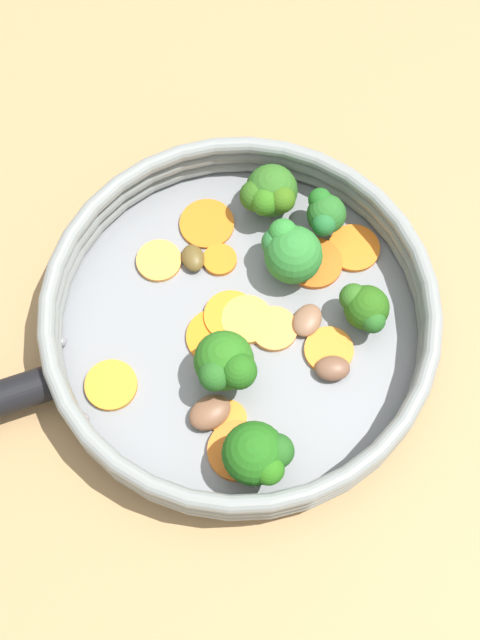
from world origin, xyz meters
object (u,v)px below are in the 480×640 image
Objects in this scene: carrot_slice_8 at (111,385)px; broccoli_floret_0 at (225,364)px; carrot_slice_10 at (233,314)px; mushroom_piece_1 at (332,368)px; carrot_slice_9 at (216,336)px; mushroom_piece_3 at (307,320)px; carrot_slice_6 at (221,357)px; carrot_slice_0 at (354,248)px; carrot_slice_13 at (207,224)px; carrot_slice_1 at (329,350)px; carrot_slice_4 at (159,261)px; broccoli_floret_3 at (325,214)px; carrot_slice_11 at (238,451)px; broccoli_floret_4 at (258,455)px; carrot_slice_7 at (311,259)px; carrot_slice_2 at (274,329)px; carrot_slice_3 at (220,260)px; mushroom_piece_2 at (210,412)px; carrot_slice_5 at (249,322)px; mushroom_piece_0 at (193,258)px; skillet at (240,330)px; broccoli_floret_1 at (290,252)px; broccoli_floret_5 at (269,193)px; broccoli_floret_2 at (364,307)px; carrot_slice_12 at (228,418)px.

broccoli_floret_0 is (0.05, 0.07, 0.03)m from carrot_slice_8.
carrot_slice_10 is at bearing 80.17° from carrot_slice_8.
carrot_slice_8 is 1.49× the size of mushroom_piece_1.
mushroom_piece_3 reaches higher than carrot_slice_9.
carrot_slice_6 is 0.02m from carrot_slice_9.
carrot_slice_0 reaches higher than carrot_slice_13.
carrot_slice_13 is at bearing 178.88° from carrot_slice_1.
carrot_slice_4 is 0.88× the size of broccoli_floret_3.
broccoli_floret_4 is at bearing 11.98° from carrot_slice_11.
mushroom_piece_3 is at bearing -47.13° from carrot_slice_7.
carrot_slice_4 is (-0.11, -0.03, -0.00)m from carrot_slice_2.
mushroom_piece_2 is (0.09, -0.09, 0.01)m from carrot_slice_3.
carrot_slice_5 reaches higher than carrot_slice_3.
broccoli_floret_4 is (0.10, -0.15, 0.03)m from carrot_slice_7.
mushroom_piece_0 is 0.15m from mushroom_piece_1.
skillet is 0.07m from carrot_slice_1.
carrot_slice_10 is (0.02, 0.11, 0.00)m from carrot_slice_8.
carrot_slice_10 is at bearing -7.34° from mushroom_piece_0.
mushroom_piece_0 is at bearing -135.73° from broccoli_floret_1.
carrot_slice_0 is 1.14× the size of carrot_slice_2.
broccoli_floret_5 is (-0.16, 0.16, -0.01)m from broccoli_floret_4.
broccoli_floret_5 reaches higher than skillet.
carrot_slice_0 is at bearing 78.62° from carrot_slice_10.
broccoli_floret_2 reaches higher than carrot_slice_2.
broccoli_floret_0 reaches higher than broccoli_floret_5.
broccoli_floret_0 is 0.08m from mushroom_piece_3.
mushroom_piece_2 is at bearing -40.37° from carrot_slice_13.
mushroom_piece_1 is (0.17, 0.04, 0.00)m from carrot_slice_4.
carrot_slice_13 is at bearing 139.63° from mushroom_piece_2.
broccoli_floret_3 is at bearing 60.47° from carrot_slice_4.
carrot_slice_12 is at bearing -38.77° from broccoli_floret_0.
carrot_slice_9 is 1.12× the size of broccoli_floret_3.
carrot_slice_6 is 0.85× the size of carrot_slice_7.
carrot_slice_3 and carrot_slice_7 have the same top height.
carrot_slice_13 is 0.14m from broccoli_floret_0.
broccoli_floret_3 is at bearing 94.25° from carrot_slice_10.
carrot_slice_13 is at bearing 168.04° from carrot_slice_2.
mushroom_piece_1 is (0.03, 0.09, 0.01)m from carrot_slice_12.
carrot_slice_1 is at bearing 40.40° from carrot_slice_9.
skillet is 0.03m from carrot_slice_6.
carrot_slice_1 is 1.40× the size of carrot_slice_3.
carrot_slice_6 is 0.89× the size of carrot_slice_10.
carrot_slice_9 is at bearing 74.73° from carrot_slice_8.
broccoli_floret_2 is at bearing -5.10° from carrot_slice_7.
broccoli_floret_4 is (0.08, -0.18, 0.03)m from carrot_slice_0.
carrot_slice_13 is (-0.15, 0.00, -0.00)m from carrot_slice_1.
carrot_slice_7 is 0.07m from broccoli_floret_2.
mushroom_piece_3 is (-0.04, 0.11, 0.00)m from carrot_slice_11.
broccoli_floret_4 reaches higher than carrot_slice_7.
carrot_slice_5 and carrot_slice_8 have the same top height.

